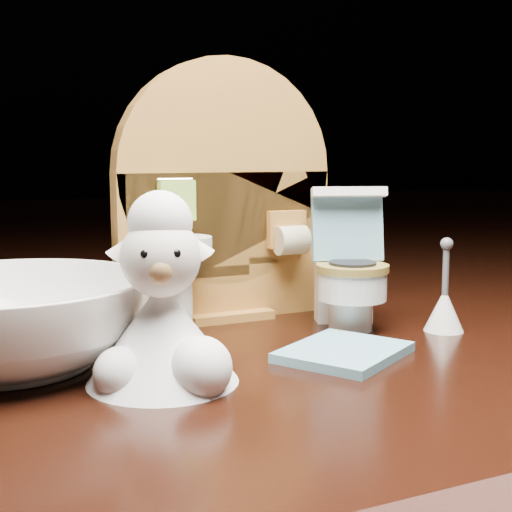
# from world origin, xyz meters

# --- Properties ---
(backdrop_panel) EXTENTS (0.13, 0.05, 0.15)m
(backdrop_panel) POSITION_xyz_m (-0.00, 0.06, 0.07)
(backdrop_panel) COLOR #A8702D
(backdrop_panel) RESTS_ON ground
(toy_toilet) EXTENTS (0.05, 0.05, 0.08)m
(toy_toilet) POSITION_xyz_m (0.05, 0.01, 0.03)
(toy_toilet) COLOR white
(toy_toilet) RESTS_ON ground
(bath_mat) EXTENTS (0.07, 0.07, 0.00)m
(bath_mat) POSITION_xyz_m (0.02, -0.04, 0.00)
(bath_mat) COLOR #689DB1
(bath_mat) RESTS_ON ground
(toilet_brush) EXTENTS (0.02, 0.02, 0.05)m
(toilet_brush) POSITION_xyz_m (0.10, -0.02, 0.01)
(toilet_brush) COLOR white
(toilet_brush) RESTS_ON ground
(plush_lamb) EXTENTS (0.06, 0.07, 0.08)m
(plush_lamb) POSITION_xyz_m (-0.07, -0.04, 0.03)
(plush_lamb) COLOR white
(plush_lamb) RESTS_ON ground
(ceramic_bowl) EXTENTS (0.16, 0.16, 0.04)m
(ceramic_bowl) POSITION_xyz_m (-0.13, 0.01, 0.02)
(ceramic_bowl) COLOR white
(ceramic_bowl) RESTS_ON ground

